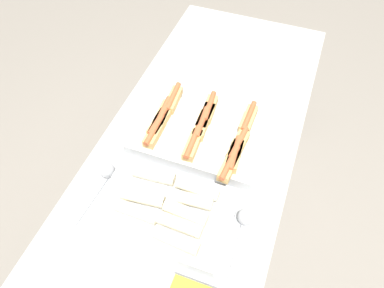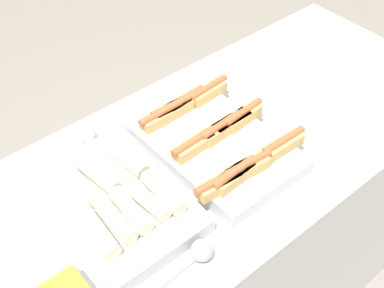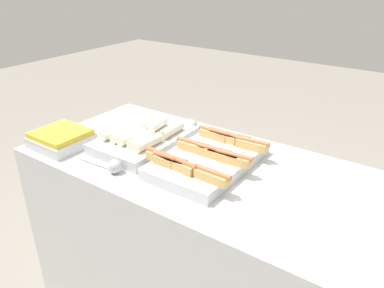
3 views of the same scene
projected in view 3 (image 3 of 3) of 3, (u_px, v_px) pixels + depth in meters
counter at (215, 254)px, 1.77m from camera, size 1.76×0.77×0.93m
tray_hotdogs at (209, 158)px, 1.57m from camera, size 0.40×0.51×0.10m
tray_wraps at (144, 138)px, 1.76m from camera, size 0.31×0.46×0.09m
tray_side_front at (61, 139)px, 1.76m from camera, size 0.25×0.23×0.07m
serving_spoon_near at (113, 166)px, 1.53m from camera, size 0.24×0.06×0.06m
serving_spoon_far at (190, 125)px, 1.93m from camera, size 0.26×0.06×0.06m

